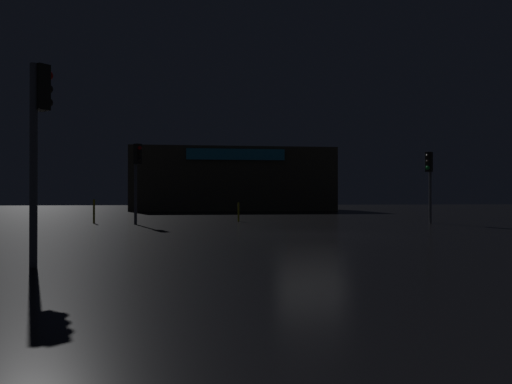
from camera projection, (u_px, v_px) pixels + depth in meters
name	position (u px, v px, depth m)	size (l,w,h in m)	color
ground_plane	(312.00, 234.00, 19.51)	(120.00, 120.00, 0.00)	black
store_building	(231.00, 180.00, 52.29)	(19.11, 9.64, 5.96)	brown
traffic_signal_main	(137.00, 168.00, 26.11)	(0.42, 0.42, 4.01)	#595B60
traffic_signal_opposite	(38.00, 126.00, 10.75)	(0.42, 0.42, 4.13)	#595B60
traffic_signal_cross_right	(429.00, 171.00, 27.41)	(0.43, 0.41, 3.71)	#595B60
bollard_kerb_a	(238.00, 212.00, 29.07)	(0.10, 0.10, 1.06)	gold
bollard_kerb_b	(94.00, 211.00, 27.30)	(0.11, 0.11, 1.24)	gold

